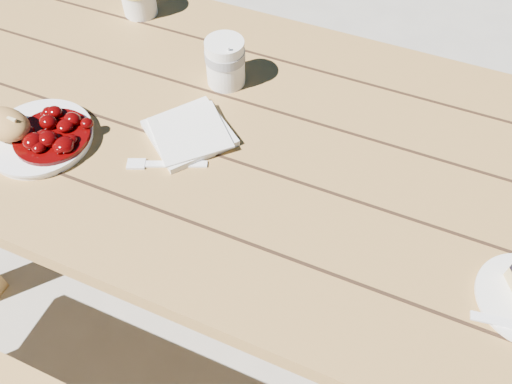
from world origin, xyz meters
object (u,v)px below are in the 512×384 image
at_px(main_plate, 40,138).
at_px(bread_roll, 4,124).
at_px(coffee_cup, 225,62).
at_px(picnic_table, 291,196).

height_order(main_plate, bread_roll, bread_roll).
bearing_deg(main_plate, coffee_cup, 49.45).
distance_m(picnic_table, coffee_cup, 0.33).
xyz_separation_m(bread_roll, coffee_cup, (0.32, 0.33, 0.01)).
bearing_deg(bread_roll, coffee_cup, 45.86).
xyz_separation_m(main_plate, coffee_cup, (0.27, 0.31, 0.04)).
distance_m(main_plate, bread_roll, 0.07).
xyz_separation_m(picnic_table, main_plate, (-0.48, -0.18, 0.17)).
bearing_deg(bread_roll, main_plate, 19.98).
bearing_deg(bread_roll, picnic_table, 21.03).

